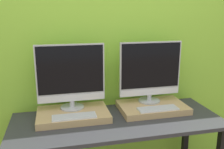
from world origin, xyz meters
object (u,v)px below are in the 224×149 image
at_px(monitor_left, 71,76).
at_px(keyboard_right, 158,109).
at_px(monitor_right, 150,71).
at_px(keyboard_left, 74,116).

height_order(monitor_left, keyboard_right, monitor_left).
height_order(monitor_left, monitor_right, same).
bearing_deg(keyboard_right, monitor_left, 164.03).
bearing_deg(monitor_left, keyboard_right, -15.97).
relative_size(monitor_left, monitor_right, 1.00).
xyz_separation_m(monitor_right, keyboard_right, (-0.00, -0.20, -0.27)).
height_order(keyboard_left, keyboard_right, same).
xyz_separation_m(keyboard_left, keyboard_right, (0.69, 0.00, 0.00)).
xyz_separation_m(monitor_left, keyboard_right, (0.69, -0.20, -0.27)).
bearing_deg(monitor_left, monitor_right, 0.00).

